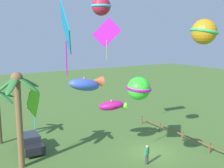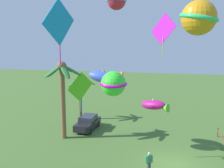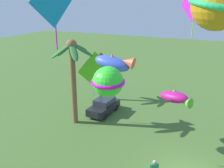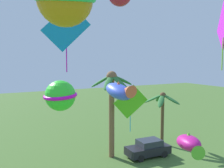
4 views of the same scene
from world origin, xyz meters
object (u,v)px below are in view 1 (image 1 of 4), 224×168
(parked_car_1, at_px, (30,143))
(kite_diamond_1, at_px, (34,101))
(palm_tree_0, at_px, (18,99))
(kite_ball_8, at_px, (204,32))
(kite_ball_7, at_px, (101,6))
(kite_fish_5, at_px, (86,84))
(kite_diamond_6, at_px, (107,33))
(kite_diamond_2, at_px, (66,28))
(kite_fish_0, at_px, (113,105))
(spectator_0, at_px, (147,155))
(kite_ball_4, at_px, (139,88))

(parked_car_1, xyz_separation_m, kite_diamond_1, (-1.87, 0.03, 4.26))
(palm_tree_0, xyz_separation_m, kite_ball_8, (-7.62, -11.26, 5.03))
(kite_ball_7, xyz_separation_m, kite_ball_8, (-5.09, -5.44, -1.91))
(kite_diamond_1, xyz_separation_m, kite_fish_5, (-2.94, -3.36, 1.51))
(kite_diamond_6, bearing_deg, kite_diamond_2, 134.67)
(parked_car_1, height_order, kite_diamond_2, kite_diamond_2)
(palm_tree_0, distance_m, kite_diamond_1, 1.81)
(parked_car_1, relative_size, kite_ball_8, 1.61)
(palm_tree_0, bearing_deg, kite_fish_5, -112.00)
(kite_ball_8, bearing_deg, kite_diamond_1, 48.73)
(palm_tree_0, xyz_separation_m, kite_diamond_6, (2.37, -9.18, 5.01))
(parked_car_1, relative_size, kite_ball_7, 2.50)
(kite_fish_0, bearing_deg, kite_fish_5, 121.45)
(palm_tree_0, height_order, parked_car_1, palm_tree_0)
(kite_diamond_2, bearing_deg, kite_ball_8, -107.94)
(kite_fish_0, distance_m, kite_diamond_1, 7.42)
(kite_fish_5, bearing_deg, kite_fish_0, -58.55)
(parked_car_1, bearing_deg, spectator_0, -136.34)
(spectator_0, distance_m, kite_ball_8, 10.43)
(kite_fish_0, relative_size, kite_ball_7, 1.82)
(kite_diamond_6, xyz_separation_m, kite_ball_8, (-9.99, -2.07, 0.02))
(kite_diamond_6, height_order, kite_ball_8, kite_diamond_6)
(kite_ball_7, bearing_deg, kite_ball_8, -133.11)
(parked_car_1, distance_m, kite_fish_5, 8.22)
(spectator_0, relative_size, kite_diamond_1, 0.40)
(spectator_0, xyz_separation_m, kite_ball_4, (-1.71, 2.23, 5.92))
(kite_diamond_1, distance_m, kite_ball_8, 14.19)
(kite_fish_0, relative_size, kite_diamond_6, 0.72)
(palm_tree_0, bearing_deg, spectator_0, -118.47)
(spectator_0, xyz_separation_m, kite_diamond_2, (0.08, 6.64, 9.89))
(kite_ball_8, bearing_deg, kite_diamond_6, 11.72)
(spectator_0, bearing_deg, kite_diamond_6, -3.71)
(palm_tree_0, height_order, kite_ball_8, kite_ball_8)
(kite_diamond_6, bearing_deg, spectator_0, 176.29)
(parked_car_1, relative_size, spectator_0, 2.50)
(kite_diamond_2, xyz_separation_m, kite_ball_4, (-1.79, -4.41, -3.97))
(kite_fish_0, distance_m, kite_diamond_6, 7.02)
(spectator_0, xyz_separation_m, kite_fish_0, (5.20, 0.01, 2.94))
(palm_tree_0, bearing_deg, kite_diamond_6, -75.53)
(kite_diamond_2, distance_m, kite_ball_8, 9.64)
(palm_tree_0, height_order, kite_diamond_2, kite_diamond_2)
(kite_fish_5, bearing_deg, kite_diamond_2, 135.24)
(spectator_0, bearing_deg, kite_diamond_1, 51.83)
(spectator_0, relative_size, kite_ball_4, 0.69)
(kite_ball_7, bearing_deg, palm_tree_0, 66.49)
(kite_ball_4, height_order, kite_ball_7, kite_ball_7)
(kite_diamond_6, bearing_deg, kite_ball_8, -168.28)
(kite_fish_0, height_order, kite_ball_8, kite_ball_8)
(kite_fish_0, distance_m, kite_ball_8, 10.85)
(kite_fish_0, relative_size, kite_fish_5, 0.96)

